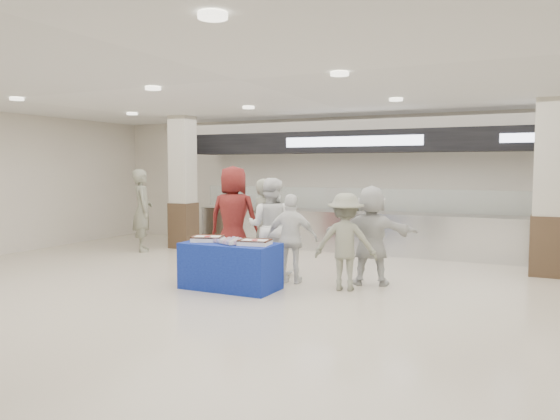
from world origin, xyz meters
The scene contains 15 objects.
ground centered at (0.00, 0.00, 0.00)m, with size 14.00×14.00×0.00m, color beige.
serving_line centered at (0.00, 5.40, 1.16)m, with size 8.70×0.85×2.80m.
column_left centered at (-4.00, 4.20, 1.53)m, with size 0.55×0.55×3.20m.
column_right centered at (4.00, 4.20, 1.53)m, with size 0.55×0.55×3.20m.
display_table centered at (-0.62, 0.78, 0.38)m, with size 1.55×0.78×0.75m, color #162E99.
sheet_cake_left centered at (-1.07, 0.80, 0.80)m, with size 0.59×0.52×0.10m.
sheet_cake_right centered at (-0.16, 0.76, 0.80)m, with size 0.52×0.43×0.10m.
cupcake_tray centered at (-0.57, 0.75, 0.79)m, with size 0.55×0.50×0.07m.
civilian_maroon centered at (-1.42, 2.24, 1.00)m, with size 0.98×0.63×2.00m, color maroon.
soldier_a centered at (-0.73, 2.24, 0.88)m, with size 0.64×0.42×1.76m, color gray.
chef_tall centered at (-0.57, 2.12, 0.89)m, with size 0.86×0.67×1.78m, color white.
chef_short centered at (0.10, 1.60, 0.76)m, with size 0.89×0.37×1.52m, color white.
soldier_b centered at (1.08, 1.52, 0.78)m, with size 1.01×0.58×1.56m, color gray.
civilian_white centered at (1.35, 2.08, 0.84)m, with size 1.55×0.49×1.67m, color silver.
soldier_bg centered at (-4.53, 3.32, 0.96)m, with size 0.70×0.46×1.93m, color gray.
Camera 1 is at (3.90, -6.75, 1.98)m, focal length 35.00 mm.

